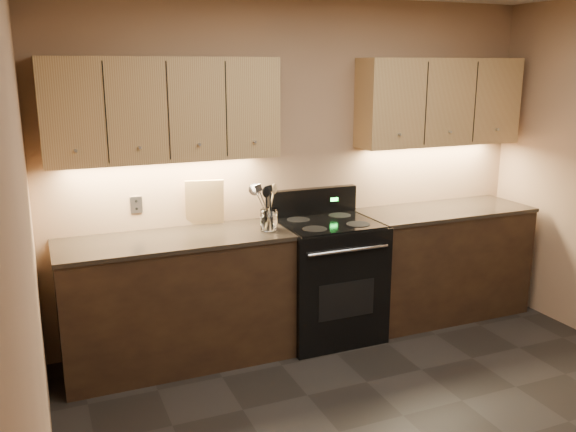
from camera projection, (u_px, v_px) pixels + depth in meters
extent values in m
cube|color=tan|center=(301.00, 168.00, 4.82)|extent=(4.00, 0.04, 2.60)
cube|color=tan|center=(32.00, 284.00, 2.28)|extent=(0.04, 4.00, 2.60)
cube|color=black|center=(177.00, 302.00, 4.34)|extent=(1.60, 0.60, 0.90)
cube|color=#342B21|center=(174.00, 240.00, 4.23)|extent=(1.62, 0.62, 0.03)
cube|color=black|center=(441.00, 263.00, 5.20)|extent=(1.44, 0.60, 0.90)
cube|color=#342B21|center=(444.00, 210.00, 5.09)|extent=(1.46, 0.62, 0.03)
cube|color=black|center=(327.00, 280.00, 4.76)|extent=(0.76, 0.65, 0.92)
cube|color=black|center=(328.00, 223.00, 4.65)|extent=(0.70, 0.60, 0.01)
cube|color=black|center=(312.00, 202.00, 4.88)|extent=(0.76, 0.07, 0.22)
cube|color=#19FF33|center=(334.00, 199.00, 4.92)|extent=(0.06, 0.00, 0.03)
cylinder|color=silver|center=(349.00, 250.00, 4.38)|extent=(0.65, 0.02, 0.02)
cube|color=black|center=(347.00, 300.00, 4.48)|extent=(0.46, 0.00, 0.28)
cylinder|color=black|center=(315.00, 229.00, 4.45)|extent=(0.18, 0.18, 0.00)
cylinder|color=black|center=(358.00, 224.00, 4.58)|extent=(0.18, 0.18, 0.00)
cylinder|color=black|center=(298.00, 220.00, 4.72)|extent=(0.18, 0.18, 0.00)
cylinder|color=black|center=(340.00, 215.00, 4.85)|extent=(0.18, 0.18, 0.00)
cube|color=tan|center=(164.00, 110.00, 4.15)|extent=(1.60, 0.30, 0.70)
cube|color=tan|center=(440.00, 102.00, 5.01)|extent=(1.44, 0.30, 0.70)
cube|color=#B2B5BA|center=(136.00, 205.00, 4.37)|extent=(0.08, 0.01, 0.12)
cylinder|color=white|center=(269.00, 220.00, 4.41)|extent=(0.17, 0.17, 0.16)
cylinder|color=white|center=(269.00, 229.00, 4.42)|extent=(0.12, 0.12, 0.02)
cube|color=tan|center=(205.00, 202.00, 4.52)|extent=(0.30, 0.16, 0.35)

